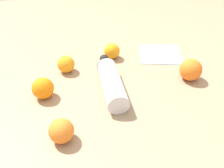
{
  "coord_description": "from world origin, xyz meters",
  "views": [
    {
      "loc": [
        0.66,
        -0.17,
        0.5
      ],
      "look_at": [
        0.03,
        -0.01,
        0.03
      ],
      "focal_mm": 37.65,
      "sensor_mm": 36.0,
      "label": 1
    }
  ],
  "objects_px": {
    "orange_0": "(191,70)",
    "orange_2": "(43,89)",
    "orange_4": "(66,64)",
    "folded_napkin": "(160,54)",
    "water_bottle": "(111,80)",
    "orange_1": "(61,131)",
    "orange_3": "(112,51)"
  },
  "relations": [
    {
      "from": "orange_0",
      "to": "orange_2",
      "type": "bearing_deg",
      "value": -92.57
    },
    {
      "from": "orange_4",
      "to": "folded_napkin",
      "type": "distance_m",
      "value": 0.42
    },
    {
      "from": "orange_0",
      "to": "folded_napkin",
      "type": "xyz_separation_m",
      "value": [
        -0.2,
        -0.02,
        -0.04
      ]
    },
    {
      "from": "water_bottle",
      "to": "orange_4",
      "type": "distance_m",
      "value": 0.21
    },
    {
      "from": "orange_2",
      "to": "folded_napkin",
      "type": "relative_size",
      "value": 0.41
    },
    {
      "from": "orange_1",
      "to": "folded_napkin",
      "type": "xyz_separation_m",
      "value": [
        -0.38,
        0.46,
        -0.03
      ]
    },
    {
      "from": "orange_1",
      "to": "orange_2",
      "type": "height_order",
      "value": "orange_2"
    },
    {
      "from": "orange_0",
      "to": "orange_1",
      "type": "distance_m",
      "value": 0.52
    },
    {
      "from": "orange_0",
      "to": "orange_2",
      "type": "height_order",
      "value": "orange_0"
    },
    {
      "from": "water_bottle",
      "to": "orange_1",
      "type": "height_order",
      "value": "water_bottle"
    },
    {
      "from": "orange_3",
      "to": "folded_napkin",
      "type": "xyz_separation_m",
      "value": [
        0.02,
        0.22,
        -0.03
      ]
    },
    {
      "from": "water_bottle",
      "to": "orange_4",
      "type": "xyz_separation_m",
      "value": [
        -0.15,
        -0.14,
        -0.0
      ]
    },
    {
      "from": "orange_0",
      "to": "folded_napkin",
      "type": "bearing_deg",
      "value": -173.13
    },
    {
      "from": "water_bottle",
      "to": "folded_napkin",
      "type": "xyz_separation_m",
      "value": [
        -0.19,
        0.27,
        -0.03
      ]
    },
    {
      "from": "orange_0",
      "to": "orange_4",
      "type": "xyz_separation_m",
      "value": [
        -0.17,
        -0.44,
        -0.01
      ]
    },
    {
      "from": "orange_2",
      "to": "orange_1",
      "type": "bearing_deg",
      "value": 12.22
    },
    {
      "from": "orange_4",
      "to": "folded_napkin",
      "type": "xyz_separation_m",
      "value": [
        -0.04,
        0.41,
        -0.03
      ]
    },
    {
      "from": "orange_3",
      "to": "folded_napkin",
      "type": "height_order",
      "value": "orange_3"
    },
    {
      "from": "orange_1",
      "to": "orange_3",
      "type": "xyz_separation_m",
      "value": [
        -0.4,
        0.25,
        -0.0
      ]
    },
    {
      "from": "water_bottle",
      "to": "folded_napkin",
      "type": "relative_size",
      "value": 1.67
    },
    {
      "from": "water_bottle",
      "to": "orange_0",
      "type": "xyz_separation_m",
      "value": [
        0.02,
        0.3,
        0.01
      ]
    },
    {
      "from": "water_bottle",
      "to": "orange_0",
      "type": "relative_size",
      "value": 3.66
    },
    {
      "from": "orange_2",
      "to": "orange_3",
      "type": "height_order",
      "value": "orange_2"
    },
    {
      "from": "orange_1",
      "to": "orange_3",
      "type": "relative_size",
      "value": 1.04
    },
    {
      "from": "orange_2",
      "to": "orange_4",
      "type": "bearing_deg",
      "value": 148.23
    },
    {
      "from": "orange_4",
      "to": "orange_3",
      "type": "bearing_deg",
      "value": 106.61
    },
    {
      "from": "orange_2",
      "to": "folded_napkin",
      "type": "height_order",
      "value": "orange_2"
    },
    {
      "from": "orange_1",
      "to": "folded_napkin",
      "type": "bearing_deg",
      "value": 129.65
    },
    {
      "from": "orange_4",
      "to": "orange_0",
      "type": "bearing_deg",
      "value": 69.07
    },
    {
      "from": "water_bottle",
      "to": "orange_3",
      "type": "bearing_deg",
      "value": -11.33
    },
    {
      "from": "water_bottle",
      "to": "orange_3",
      "type": "distance_m",
      "value": 0.22
    },
    {
      "from": "folded_napkin",
      "to": "orange_0",
      "type": "bearing_deg",
      "value": 6.87
    }
  ]
}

